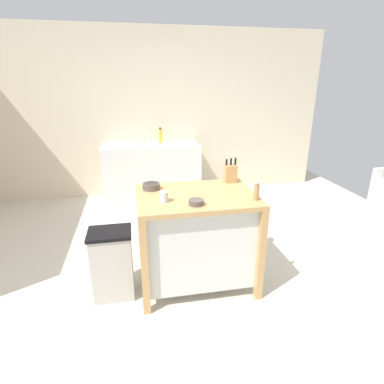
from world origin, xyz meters
TOP-DOWN VIEW (x-y plane):
  - ground_plane at (0.00, 0.00)m, footprint 6.58×6.58m
  - wall_back at (0.00, 2.58)m, footprint 5.58×0.10m
  - kitchen_island at (0.14, -0.08)m, footprint 1.03×0.76m
  - knife_block at (0.54, 0.20)m, footprint 0.11×0.09m
  - bowl_ceramic_wide at (-0.23, 0.13)m, footprint 0.16×0.16m
  - bowl_stoneware_deep at (0.09, -0.31)m, footprint 0.12×0.12m
  - drinking_cup at (-0.15, -0.20)m, footprint 0.07×0.07m
  - pepper_grinder at (0.60, -0.30)m, footprint 0.04×0.04m
  - trash_bin at (-0.61, -0.14)m, footprint 0.36×0.28m
  - sink_counter at (-0.11, 2.23)m, footprint 1.49×0.60m
  - sink_faucet at (-0.11, 2.37)m, footprint 0.02×0.02m
  - bottle_dish_soap at (0.06, 2.34)m, footprint 0.06×0.06m

SIDE VIEW (x-z plane):
  - ground_plane at x=0.00m, z-range 0.00..0.00m
  - trash_bin at x=-0.61m, z-range 0.00..0.63m
  - sink_counter at x=-0.11m, z-range 0.00..0.89m
  - kitchen_island at x=0.14m, z-range 0.05..0.94m
  - bowl_stoneware_deep at x=0.09m, z-range 0.88..0.93m
  - bowl_ceramic_wide at x=-0.23m, z-range 0.88..0.94m
  - drinking_cup at x=-0.15m, z-range 0.88..0.97m
  - pepper_grinder at x=0.60m, z-range 0.88..1.04m
  - knife_block at x=0.54m, z-range 0.85..1.09m
  - sink_faucet at x=-0.11m, z-range 0.88..1.10m
  - bottle_dish_soap at x=0.06m, z-range 0.88..1.12m
  - wall_back at x=0.00m, z-range 0.00..2.60m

